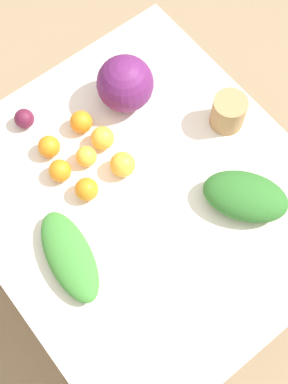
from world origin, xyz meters
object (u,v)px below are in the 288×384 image
(beet_root, at_px, (24,119))
(orange_1, at_px, (86,156))
(orange_4, at_px, (122,165))
(orange_2, at_px, (81,122))
(greens_bunch_kale, at_px, (70,256))
(paper_bag, at_px, (228,112))
(orange_0, at_px, (60,171))
(greens_bunch_beet_tops, at_px, (245,196))
(orange_6, at_px, (103,138))
(cabbage_purple, at_px, (125,84))
(orange_5, at_px, (87,189))
(orange_3, at_px, (49,147))

(beet_root, xyz_separation_m, orange_1, (0.24, 0.08, 0.00))
(orange_1, xyz_separation_m, orange_4, (0.10, 0.07, 0.01))
(orange_2, bearing_deg, greens_bunch_kale, -39.99)
(beet_root, relative_size, orange_2, 0.88)
(paper_bag, distance_m, orange_0, 0.57)
(paper_bag, xyz_separation_m, beet_root, (-0.41, -0.53, -0.03))
(greens_bunch_beet_tops, height_order, greens_bunch_kale, greens_bunch_beet_tops)
(paper_bag, height_order, orange_6, paper_bag)
(greens_bunch_beet_tops, bearing_deg, orange_4, -144.29)
(beet_root, xyz_separation_m, orange_0, (0.23, -0.02, 0.00))
(cabbage_purple, height_order, paper_bag, cabbage_purple)
(beet_root, relative_size, orange_5, 0.89)
(cabbage_purple, xyz_separation_m, orange_3, (0.01, -0.31, -0.06))
(greens_bunch_beet_tops, xyz_separation_m, beet_root, (-0.66, -0.38, -0.02))
(cabbage_purple, height_order, beet_root, cabbage_purple)
(orange_2, xyz_separation_m, orange_4, (0.21, 0.01, 0.00))
(orange_4, xyz_separation_m, orange_5, (-0.00, -0.13, -0.00))
(paper_bag, height_order, beet_root, paper_bag)
(greens_bunch_beet_tops, height_order, orange_2, greens_bunch_beet_tops)
(orange_1, relative_size, orange_2, 0.90)
(orange_2, height_order, orange_4, orange_4)
(paper_bag, xyz_separation_m, orange_4, (-0.07, -0.38, -0.02))
(orange_2, height_order, orange_5, orange_2)
(orange_6, bearing_deg, orange_0, -86.77)
(greens_bunch_kale, xyz_separation_m, orange_5, (-0.14, 0.16, 0.00))
(orange_4, bearing_deg, orange_3, -144.51)
(cabbage_purple, height_order, orange_5, cabbage_purple)
(cabbage_purple, xyz_separation_m, orange_1, (0.11, -0.24, -0.06))
(orange_2, relative_size, orange_5, 1.02)
(orange_4, distance_m, orange_6, 0.12)
(orange_3, distance_m, orange_5, 0.19)
(beet_root, bearing_deg, greens_bunch_kale, -17.78)
(cabbage_purple, distance_m, orange_4, 0.27)
(orange_0, xyz_separation_m, orange_3, (-0.09, 0.02, 0.00))
(orange_0, bearing_deg, greens_bunch_kale, -29.06)
(greens_bunch_kale, distance_m, orange_4, 0.33)
(cabbage_purple, relative_size, paper_bag, 1.60)
(orange_2, bearing_deg, orange_4, 2.08)
(greens_bunch_kale, relative_size, orange_2, 4.05)
(greens_bunch_kale, distance_m, beet_root, 0.50)
(orange_4, bearing_deg, orange_5, -91.20)
(greens_bunch_beet_tops, height_order, orange_4, greens_bunch_beet_tops)
(orange_2, bearing_deg, orange_5, -31.61)
(orange_1, xyz_separation_m, orange_3, (-0.10, -0.07, 0.00))
(cabbage_purple, bearing_deg, greens_bunch_beet_tops, 6.22)
(paper_bag, bearing_deg, cabbage_purple, -142.62)
(orange_2, distance_m, orange_4, 0.21)
(beet_root, relative_size, orange_4, 0.81)
(orange_1, relative_size, orange_5, 0.91)
(orange_0, bearing_deg, orange_1, 84.56)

